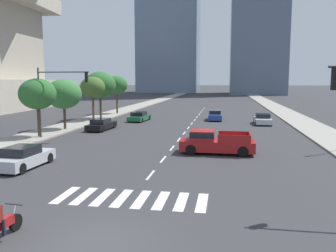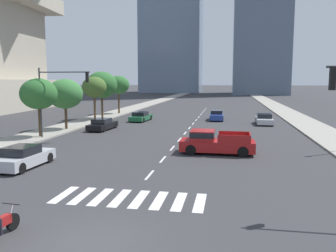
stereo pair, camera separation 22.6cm
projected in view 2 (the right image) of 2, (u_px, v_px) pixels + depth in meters
name	position (u px, v px, depth m)	size (l,w,h in m)	color
ground_plane	(92.00, 243.00, 11.38)	(800.00, 800.00, 0.00)	#333335
sidewalk_east	(314.00, 128.00, 38.35)	(4.00, 260.00, 0.15)	gray
sidewalk_west	(81.00, 123.00, 42.99)	(4.00, 260.00, 0.15)	gray
crosswalk_near	(130.00, 198.00, 15.66)	(6.75, 2.43, 0.01)	silver
lane_divider_center	(193.00, 124.00, 43.01)	(0.14, 50.00, 0.01)	silver
pickup_truck	(214.00, 142.00, 25.29)	(5.34, 2.20, 1.67)	maroon
sedan_silver_0	(264.00, 119.00, 42.28)	(1.97, 4.52, 1.26)	#B7BABF
sedan_blue_1	(217.00, 116.00, 46.61)	(1.86, 4.35, 1.32)	navy
sedan_silver_2	(24.00, 157.00, 21.24)	(2.01, 4.30, 1.35)	#B7BABF
sedan_green_3	(141.00, 117.00, 45.60)	(2.21, 4.63, 1.23)	#1E6038
sedan_black_4	(102.00, 125.00, 37.46)	(2.02, 4.72, 1.24)	black
traffic_signal_far	(58.00, 90.00, 30.92)	(5.06, 0.28, 6.24)	#333335
street_tree_nearest	(39.00, 94.00, 31.77)	(3.32, 3.32, 5.31)	#4C3823
street_tree_second	(65.00, 94.00, 36.90)	(3.69, 3.69, 5.28)	#4C3823
street_tree_third	(94.00, 87.00, 44.81)	(3.13, 3.13, 5.61)	#4C3823
street_tree_fourth	(102.00, 85.00, 47.39)	(4.20, 4.20, 6.32)	#4C3823
street_tree_fifth	(119.00, 85.00, 54.60)	(3.37, 3.37, 5.86)	#4C3823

